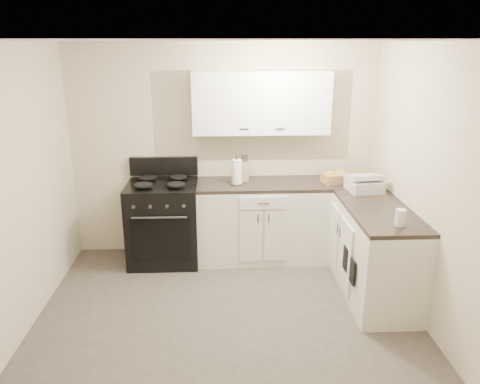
{
  "coord_description": "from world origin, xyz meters",
  "views": [
    {
      "loc": [
        -0.05,
        -3.66,
        2.49
      ],
      "look_at": [
        0.15,
        0.85,
        1.04
      ],
      "focal_mm": 35.0,
      "sensor_mm": 36.0,
      "label": 1
    }
  ],
  "objects_px": {
    "paper_towel": "(237,172)",
    "countertop_grill": "(364,185)",
    "knife_block": "(244,171)",
    "stove": "(164,224)",
    "wicker_basket": "(336,178)"
  },
  "relations": [
    {
      "from": "stove",
      "to": "paper_towel",
      "type": "relative_size",
      "value": 3.41
    },
    {
      "from": "knife_block",
      "to": "wicker_basket",
      "type": "bearing_deg",
      "value": 3.48
    },
    {
      "from": "knife_block",
      "to": "wicker_basket",
      "type": "distance_m",
      "value": 1.06
    },
    {
      "from": "paper_towel",
      "to": "wicker_basket",
      "type": "xyz_separation_m",
      "value": [
        1.15,
        0.03,
        -0.09
      ]
    },
    {
      "from": "paper_towel",
      "to": "stove",
      "type": "bearing_deg",
      "value": 179.19
    },
    {
      "from": "paper_towel",
      "to": "countertop_grill",
      "type": "bearing_deg",
      "value": -13.16
    },
    {
      "from": "paper_towel",
      "to": "wicker_basket",
      "type": "bearing_deg",
      "value": 1.31
    },
    {
      "from": "knife_block",
      "to": "countertop_grill",
      "type": "relative_size",
      "value": 0.64
    },
    {
      "from": "stove",
      "to": "knife_block",
      "type": "relative_size",
      "value": 4.4
    },
    {
      "from": "knife_block",
      "to": "countertop_grill",
      "type": "xyz_separation_m",
      "value": [
        1.28,
        -0.46,
        -0.05
      ]
    },
    {
      "from": "paper_towel",
      "to": "countertop_grill",
      "type": "xyz_separation_m",
      "value": [
        1.38,
        -0.32,
        -0.08
      ]
    },
    {
      "from": "stove",
      "to": "knife_block",
      "type": "bearing_deg",
      "value": 7.63
    },
    {
      "from": "stove",
      "to": "countertop_grill",
      "type": "relative_size",
      "value": 2.82
    },
    {
      "from": "countertop_grill",
      "to": "knife_block",
      "type": "bearing_deg",
      "value": 153.03
    },
    {
      "from": "wicker_basket",
      "to": "countertop_grill",
      "type": "bearing_deg",
      "value": -56.39
    }
  ]
}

